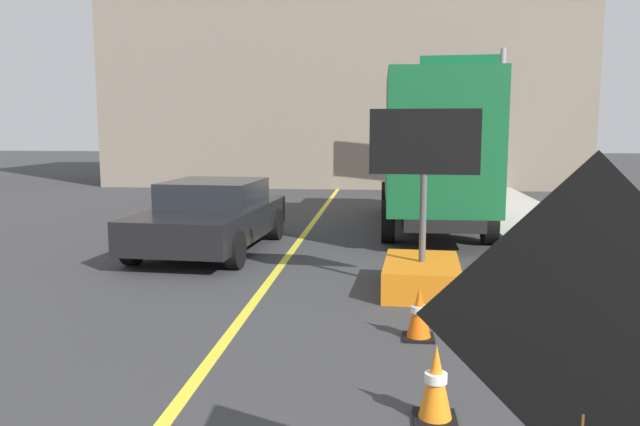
# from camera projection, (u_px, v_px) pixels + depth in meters

# --- Properties ---
(lane_center_stripe) EXTENTS (0.14, 36.00, 0.01)m
(lane_center_stripe) POSITION_uv_depth(u_px,v_px,m) (230.00, 334.00, 7.42)
(lane_center_stripe) COLOR yellow
(lane_center_stripe) RESTS_ON ground
(roadwork_sign) EXTENTS (1.63, 0.13, 2.33)m
(roadwork_sign) POSITION_uv_depth(u_px,v_px,m) (587.00, 330.00, 3.02)
(roadwork_sign) COLOR #593819
(roadwork_sign) RESTS_ON ground
(arrow_board_trailer) EXTENTS (1.60, 1.86, 2.70)m
(arrow_board_trailer) POSITION_uv_depth(u_px,v_px,m) (422.00, 259.00, 9.34)
(arrow_board_trailer) COLOR orange
(arrow_board_trailer) RESTS_ON ground
(box_truck) EXTENTS (2.41, 7.19, 3.58)m
(box_truck) POSITION_uv_depth(u_px,v_px,m) (433.00, 149.00, 14.84)
(box_truck) COLOR black
(box_truck) RESTS_ON ground
(pickup_car) EXTENTS (2.36, 4.56, 1.38)m
(pickup_car) POSITION_uv_depth(u_px,v_px,m) (212.00, 216.00, 12.40)
(pickup_car) COLOR black
(pickup_car) RESTS_ON ground
(highway_guide_sign) EXTENTS (2.78, 0.32, 5.00)m
(highway_guide_sign) POSITION_uv_depth(u_px,v_px,m) (477.00, 97.00, 20.84)
(highway_guide_sign) COLOR gray
(highway_guide_sign) RESTS_ON ground
(far_building_block) EXTENTS (19.37, 7.86, 10.56)m
(far_building_block) POSITION_uv_depth(u_px,v_px,m) (345.00, 62.00, 27.72)
(far_building_block) COLOR gray
(far_building_block) RESTS_ON ground
(traffic_cone_near_sign) EXTENTS (0.36, 0.36, 0.66)m
(traffic_cone_near_sign) POSITION_uv_depth(u_px,v_px,m) (436.00, 384.00, 5.21)
(traffic_cone_near_sign) COLOR black
(traffic_cone_near_sign) RESTS_ON ground
(traffic_cone_mid_lane) EXTENTS (0.36, 0.36, 0.61)m
(traffic_cone_mid_lane) POSITION_uv_depth(u_px,v_px,m) (419.00, 314.00, 7.24)
(traffic_cone_mid_lane) COLOR black
(traffic_cone_mid_lane) RESTS_ON ground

